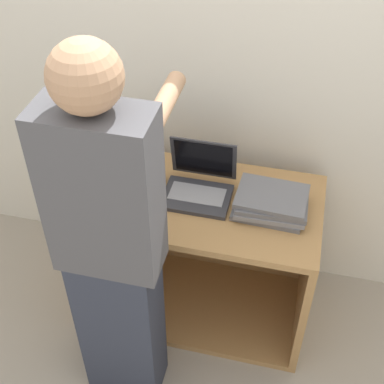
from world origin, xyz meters
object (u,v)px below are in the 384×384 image
(laptop_stack_left, at_px, (125,178))
(laptop_stack_right, at_px, (271,203))
(person, at_px, (112,251))
(laptop_open, at_px, (199,184))

(laptop_stack_left, distance_m, laptop_stack_right, 0.68)
(person, bearing_deg, laptop_open, 68.42)
(laptop_stack_right, xyz_separation_m, person, (-0.56, -0.51, 0.08))
(laptop_open, distance_m, laptop_stack_right, 0.34)
(person, bearing_deg, laptop_stack_left, 104.03)
(laptop_stack_left, relative_size, laptop_stack_right, 0.98)
(laptop_open, xyz_separation_m, laptop_stack_right, (0.34, -0.05, -0.00))
(laptop_stack_left, bearing_deg, laptop_open, 7.74)
(laptop_open, height_order, person, person)
(laptop_stack_left, height_order, laptop_stack_right, laptop_stack_left)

